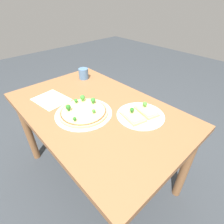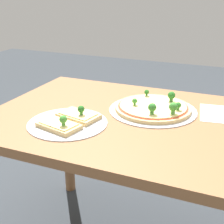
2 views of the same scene
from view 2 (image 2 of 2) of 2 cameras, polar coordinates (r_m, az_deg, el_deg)
name	(u,v)px [view 2 (image 2 of 2)]	position (r m, az deg, el deg)	size (l,w,h in m)	color
dining_table	(145,140)	(1.26, 6.06, -5.16)	(1.26, 0.79, 0.71)	brown
pizza_tray_whole	(153,108)	(1.30, 7.50, 0.80)	(0.36, 0.36, 0.07)	#B7B7BC
pizza_tray_slice	(69,121)	(1.18, -7.89, -1.63)	(0.30, 0.30, 0.06)	#B7B7BC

